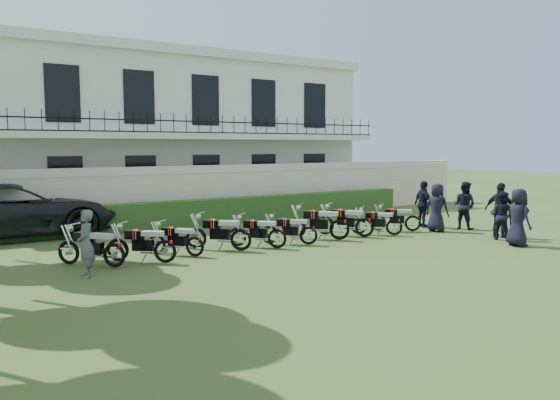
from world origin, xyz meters
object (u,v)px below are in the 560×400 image
(motorcycle_3, at_px, (241,234))
(suv, at_px, (13,211))
(motorcycle_5, at_px, (309,231))
(officer_1, at_px, (501,216))
(motorcycle_6, at_px, (339,224))
(officer_2, at_px, (501,210))
(motorcycle_1, at_px, (165,246))
(motorcycle_7, at_px, (364,223))
(inspector, at_px, (86,244))
(officer_0, at_px, (518,217))
(motorcycle_2, at_px, (195,242))
(officer_3, at_px, (437,208))
(motorcycle_8, at_px, (394,223))
(motorcycle_4, at_px, (277,234))
(officer_4, at_px, (464,205))
(officer_5, at_px, (423,204))
(motorcycle_9, at_px, (413,219))
(motorcycle_0, at_px, (114,249))

(motorcycle_3, xyz_separation_m, suv, (-5.30, 6.25, 0.42))
(motorcycle_5, height_order, officer_1, officer_1)
(motorcycle_6, xyz_separation_m, officer_2, (4.98, -2.46, 0.40))
(motorcycle_1, bearing_deg, motorcycle_7, -46.28)
(motorcycle_1, xyz_separation_m, inspector, (-2.10, -0.39, 0.32))
(motorcycle_5, relative_size, officer_0, 0.79)
(motorcycle_2, distance_m, suv, 7.37)
(motorcycle_5, bearing_deg, motorcycle_2, 127.64)
(motorcycle_6, xyz_separation_m, officer_3, (4.15, -0.43, 0.34))
(officer_0, bearing_deg, officer_2, -23.28)
(motorcycle_7, relative_size, motorcycle_8, 1.29)
(motorcycle_4, relative_size, suv, 0.22)
(motorcycle_2, height_order, inspector, inspector)
(suv, xyz_separation_m, officer_2, (13.91, -8.80, 0.00))
(motorcycle_7, distance_m, inspector, 9.27)
(motorcycle_2, xyz_separation_m, officer_1, (9.71, -2.83, 0.36))
(officer_0, relative_size, officer_4, 1.01)
(officer_2, bearing_deg, officer_0, 132.75)
(inspector, relative_size, officer_2, 0.86)
(suv, relative_size, officer_4, 3.75)
(motorcycle_2, height_order, motorcycle_3, motorcycle_3)
(motorcycle_1, xyz_separation_m, suv, (-2.83, 6.62, 0.44))
(inspector, distance_m, officer_5, 12.82)
(motorcycle_3, xyz_separation_m, officer_1, (8.24, -2.85, 0.29))
(officer_0, relative_size, officer_2, 0.96)
(motorcycle_4, height_order, motorcycle_9, motorcycle_4)
(motorcycle_8, xyz_separation_m, officer_1, (2.44, -2.45, 0.36))
(motorcycle_3, distance_m, motorcycle_6, 3.62)
(motorcycle_0, height_order, motorcycle_6, motorcycle_6)
(motorcycle_1, height_order, officer_0, officer_0)
(motorcycle_6, bearing_deg, officer_2, -70.61)
(motorcycle_4, bearing_deg, motorcycle_3, 126.05)
(officer_4, height_order, officer_5, officer_4)
(motorcycle_7, bearing_deg, motorcycle_4, 146.03)
(suv, bearing_deg, motorcycle_9, -117.32)
(officer_5, bearing_deg, motorcycle_1, 107.30)
(inspector, bearing_deg, officer_2, 93.44)
(motorcycle_6, height_order, officer_5, officer_5)
(officer_3, bearing_deg, motorcycle_2, 68.66)
(officer_0, bearing_deg, officer_1, -17.43)
(officer_3, bearing_deg, motorcycle_3, 67.91)
(motorcycle_4, bearing_deg, officer_5, -35.64)
(motorcycle_2, xyz_separation_m, motorcycle_5, (3.74, -0.22, 0.01))
(motorcycle_0, height_order, officer_3, officer_3)
(motorcycle_4, height_order, officer_1, officer_1)
(motorcycle_8, distance_m, officer_0, 3.94)
(motorcycle_1, height_order, officer_5, officer_5)
(officer_3, bearing_deg, officer_0, 159.65)
(motorcycle_2, distance_m, officer_5, 9.68)
(motorcycle_1, relative_size, motorcycle_2, 1.05)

